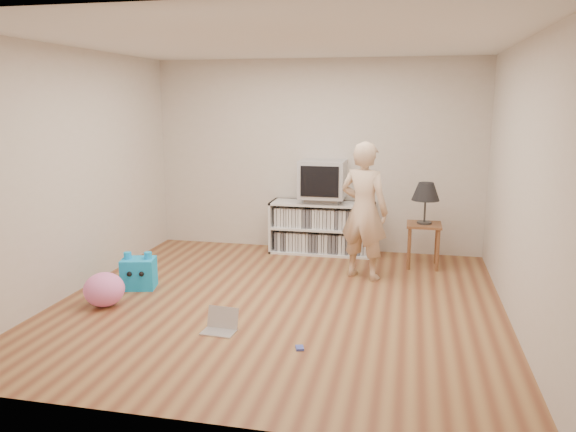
# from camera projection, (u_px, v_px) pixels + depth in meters

# --- Properties ---
(ground) EXTENTS (4.50, 4.50, 0.00)m
(ground) POSITION_uv_depth(u_px,v_px,m) (279.00, 303.00, 5.79)
(ground) COLOR brown
(ground) RESTS_ON ground
(walls) EXTENTS (4.52, 4.52, 2.60)m
(walls) POSITION_uv_depth(u_px,v_px,m) (279.00, 178.00, 5.53)
(walls) COLOR beige
(walls) RESTS_ON ground
(ceiling) EXTENTS (4.50, 4.50, 0.01)m
(ceiling) POSITION_uv_depth(u_px,v_px,m) (278.00, 40.00, 5.26)
(ceiling) COLOR white
(ceiling) RESTS_ON walls
(media_unit) EXTENTS (1.40, 0.45, 0.70)m
(media_unit) POSITION_uv_depth(u_px,v_px,m) (322.00, 227.00, 7.64)
(media_unit) COLOR white
(media_unit) RESTS_ON ground
(dvd_deck) EXTENTS (0.45, 0.35, 0.07)m
(dvd_deck) POSITION_uv_depth(u_px,v_px,m) (322.00, 200.00, 7.55)
(dvd_deck) COLOR gray
(dvd_deck) RESTS_ON media_unit
(crt_tv) EXTENTS (0.60, 0.53, 0.50)m
(crt_tv) POSITION_uv_depth(u_px,v_px,m) (323.00, 179.00, 7.49)
(crt_tv) COLOR #AAAAAF
(crt_tv) RESTS_ON dvd_deck
(side_table) EXTENTS (0.42, 0.42, 0.55)m
(side_table) POSITION_uv_depth(u_px,v_px,m) (424.00, 234.00, 6.98)
(side_table) COLOR brown
(side_table) RESTS_ON ground
(table_lamp) EXTENTS (0.34, 0.34, 0.52)m
(table_lamp) POSITION_uv_depth(u_px,v_px,m) (426.00, 192.00, 6.87)
(table_lamp) COLOR #333333
(table_lamp) RESTS_ON side_table
(person) EXTENTS (0.68, 0.57, 1.60)m
(person) POSITION_uv_depth(u_px,v_px,m) (364.00, 211.00, 6.46)
(person) COLOR beige
(person) RESTS_ON ground
(laptop) EXTENTS (0.31, 0.26, 0.20)m
(laptop) POSITION_uv_depth(u_px,v_px,m) (221.00, 325.00, 5.08)
(laptop) COLOR silver
(laptop) RESTS_ON ground
(playing_cards) EXTENTS (0.09, 0.11, 0.02)m
(playing_cards) POSITION_uv_depth(u_px,v_px,m) (300.00, 348.00, 4.71)
(playing_cards) COLOR #4351B4
(playing_cards) RESTS_ON ground
(plush_blue) EXTENTS (0.41, 0.36, 0.41)m
(plush_blue) POSITION_uv_depth(u_px,v_px,m) (139.00, 273.00, 6.21)
(plush_blue) COLOR #0FA3FB
(plush_blue) RESTS_ON ground
(plush_pink) EXTENTS (0.51, 0.51, 0.35)m
(plush_pink) POSITION_uv_depth(u_px,v_px,m) (104.00, 290.00, 5.67)
(plush_pink) COLOR #FD78C7
(plush_pink) RESTS_ON ground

